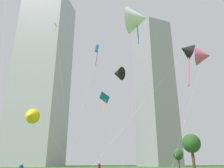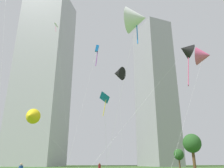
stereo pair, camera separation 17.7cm
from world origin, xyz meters
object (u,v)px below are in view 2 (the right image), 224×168
at_px(kite_flying_8, 105,99).
at_px(park_tree_0, 179,155).
at_px(kite_flying_1, 186,50).
at_px(kite_flying_7, 97,50).
at_px(kite_flying_3, 57,28).
at_px(person_standing_2, 99,168).
at_px(kite_flying_4, 118,74).
at_px(park_tree_1, 192,144).
at_px(kite_flying_0, 31,116).
at_px(kite_flying_5, 137,19).
at_px(distant_highrise_0, 43,74).
at_px(distant_highrise_1, 155,90).
at_px(kite_flying_6, 203,56).

relative_size(kite_flying_8, park_tree_0, 2.50).
xyz_separation_m(kite_flying_8, park_tree_0, (18.88, 19.41, -8.02)).
distance_m(kite_flying_1, kite_flying_7, 17.96).
bearing_deg(kite_flying_3, kite_flying_7, -51.20).
distance_m(person_standing_2, kite_flying_4, 23.05).
bearing_deg(park_tree_1, kite_flying_1, -113.01).
height_order(kite_flying_8, park_tree_0, kite_flying_8).
bearing_deg(kite_flying_0, person_standing_2, -26.01).
bearing_deg(park_tree_1, kite_flying_5, -121.07).
distance_m(kite_flying_1, kite_flying_5, 6.32).
bearing_deg(park_tree_0, park_tree_1, -88.65).
xyz_separation_m(kite_flying_1, park_tree_0, (10.86, 33.72, -9.65)).
bearing_deg(person_standing_2, kite_flying_1, -65.42).
height_order(kite_flying_3, kite_flying_8, kite_flying_3).
distance_m(person_standing_2, kite_flying_3, 33.98).
bearing_deg(distant_highrise_0, park_tree_1, -38.35).
xyz_separation_m(kite_flying_0, kite_flying_1, (22.05, -23.69, 2.77)).
bearing_deg(distant_highrise_1, kite_flying_3, -139.31).
height_order(kite_flying_1, kite_flying_7, kite_flying_7).
bearing_deg(kite_flying_6, park_tree_1, 73.65).
xyz_separation_m(kite_flying_0, distant_highrise_0, (-16.73, 73.05, 37.84)).
bearing_deg(distant_highrise_1, park_tree_1, -116.99).
xyz_separation_m(kite_flying_5, kite_flying_7, (-3.93, 15.16, 4.42)).
distance_m(kite_flying_0, kite_flying_6, 32.95).
bearing_deg(kite_flying_3, kite_flying_1, -53.16).
distance_m(kite_flying_6, distant_highrise_0, 106.12).
relative_size(kite_flying_4, kite_flying_8, 1.87).
distance_m(kite_flying_5, park_tree_0, 40.80).
distance_m(kite_flying_0, kite_flying_1, 32.49).
distance_m(park_tree_1, distant_highrise_0, 96.50).
xyz_separation_m(kite_flying_4, kite_flying_5, (-1.28, -28.59, -5.68)).
xyz_separation_m(kite_flying_3, distant_highrise_0, (-19.57, 71.10, 16.13)).
height_order(person_standing_2, kite_flying_7, kite_flying_7).
xyz_separation_m(kite_flying_1, kite_flying_8, (-8.02, 14.30, -1.63)).
xyz_separation_m(park_tree_1, distant_highrise_0, (-49.82, 70.74, 42.74)).
bearing_deg(kite_flying_4, kite_flying_1, -80.95).
relative_size(kite_flying_4, distant_highrise_0, 0.24).
bearing_deg(kite_flying_4, kite_flying_7, -111.17).
relative_size(park_tree_0, distant_highrise_1, 0.06).
xyz_separation_m(person_standing_2, kite_flying_5, (3.02, -18.71, 14.70)).
height_order(kite_flying_7, park_tree_1, kite_flying_7).
bearing_deg(person_standing_2, distant_highrise_0, 108.68).
height_order(kite_flying_1, park_tree_0, kite_flying_1).
height_order(kite_flying_5, kite_flying_6, kite_flying_5).
bearing_deg(kite_flying_5, kite_flying_3, 116.60).
height_order(kite_flying_1, distant_highrise_1, distant_highrise_1).
bearing_deg(person_standing_2, kite_flying_4, 64.42).
bearing_deg(kite_flying_4, park_tree_0, 23.88).
distance_m(kite_flying_1, kite_flying_3, 37.22).
xyz_separation_m(person_standing_2, kite_flying_3, (-10.62, 8.52, 31.14)).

